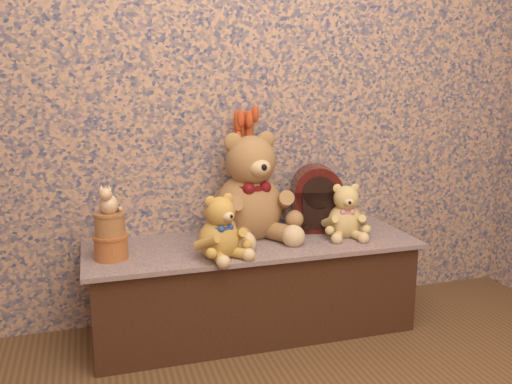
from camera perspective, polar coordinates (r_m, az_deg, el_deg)
display_shelf at (r=2.54m, az=-0.33°, el=-9.74°), size 1.47×0.51×0.42m
teddy_large at (r=2.50m, az=-0.75°, el=1.15°), size 0.48×0.54×0.52m
teddy_medium at (r=2.25m, az=-3.89°, el=-3.27°), size 0.31×0.33×0.28m
teddy_small at (r=2.56m, az=9.21°, el=-1.65°), size 0.26×0.29×0.27m
cathedral_radio at (r=2.65m, az=6.28°, el=-0.61°), size 0.26×0.22×0.31m
ceramic_vase at (r=2.60m, az=-1.14°, el=-2.32°), size 0.12×0.12×0.18m
dried_stalks at (r=2.54m, az=-1.17°, el=4.52°), size 0.27×0.27×0.45m
biscuit_tin_lower at (r=2.32m, az=-14.76°, el=-5.55°), size 0.17×0.17×0.10m
biscuit_tin_upper at (r=2.29m, az=-14.89°, el=-3.26°), size 0.15×0.15×0.09m
cat_figurine at (r=2.27m, az=-15.04°, el=-0.61°), size 0.12×0.12×0.12m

